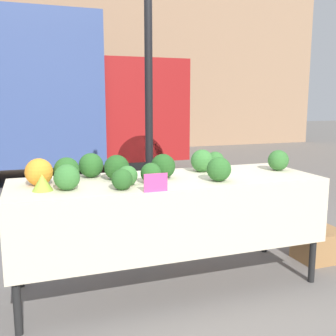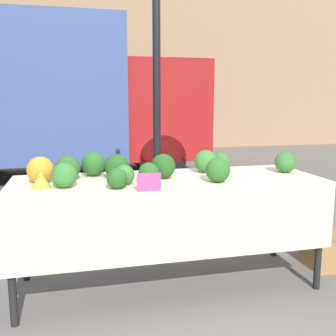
% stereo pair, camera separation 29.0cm
% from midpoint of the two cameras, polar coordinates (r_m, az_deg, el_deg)
% --- Properties ---
extents(ground_plane, '(40.00, 40.00, 0.00)m').
position_cam_midpoint_polar(ground_plane, '(3.19, -2.72, -16.51)').
color(ground_plane, slate).
extents(building_facade, '(16.00, 0.60, 6.06)m').
position_cam_midpoint_polar(building_facade, '(11.68, -15.83, 17.39)').
color(building_facade, '#9E7A5B').
rests_on(building_facade, ground_plane).
extents(tent_pole, '(0.07, 0.07, 2.73)m').
position_cam_midpoint_polar(tent_pole, '(3.55, -5.16, 8.99)').
color(tent_pole, black).
rests_on(tent_pole, ground_plane).
extents(parked_truck, '(4.80, 2.15, 2.79)m').
position_cam_midpoint_polar(parked_truck, '(7.42, -20.25, 9.68)').
color(parked_truck, '#384C84').
rests_on(parked_truck, ground_plane).
extents(market_table, '(2.28, 0.79, 0.84)m').
position_cam_midpoint_polar(market_table, '(2.88, -2.46, -3.81)').
color(market_table, beige).
rests_on(market_table, ground_plane).
extents(orange_cauliflower, '(0.19, 0.19, 0.19)m').
position_cam_midpoint_polar(orange_cauliflower, '(2.85, -21.04, -0.58)').
color(orange_cauliflower, orange).
rests_on(orange_cauliflower, market_table).
extents(romanesco_head, '(0.13, 0.13, 0.11)m').
position_cam_midpoint_polar(romanesco_head, '(2.69, -20.76, -2.03)').
color(romanesco_head, '#93B238').
rests_on(romanesco_head, market_table).
extents(broccoli_head_0, '(0.15, 0.15, 0.15)m').
position_cam_midpoint_polar(broccoli_head_0, '(2.75, -5.53, -0.77)').
color(broccoli_head_0, '#285B23').
rests_on(broccoli_head_0, market_table).
extents(broccoli_head_1, '(0.17, 0.17, 0.17)m').
position_cam_midpoint_polar(broccoli_head_1, '(2.65, -17.54, -1.33)').
color(broccoli_head_1, '#387533').
rests_on(broccoli_head_1, market_table).
extents(broccoli_head_2, '(0.18, 0.18, 0.18)m').
position_cam_midpoint_polar(broccoli_head_2, '(2.91, -3.58, 0.23)').
color(broccoli_head_2, '#23511E').
rests_on(broccoli_head_2, market_table).
extents(broccoli_head_3, '(0.18, 0.18, 0.18)m').
position_cam_midpoint_polar(broccoli_head_3, '(3.03, -13.82, 0.36)').
color(broccoli_head_3, '#285B23').
rests_on(broccoli_head_3, market_table).
extents(broccoli_head_4, '(0.14, 0.14, 0.14)m').
position_cam_midpoint_polar(broccoli_head_4, '(2.57, -9.91, -1.67)').
color(broccoli_head_4, '#285B23').
rests_on(broccoli_head_4, market_table).
extents(broccoli_head_5, '(0.17, 0.17, 0.17)m').
position_cam_midpoint_polar(broccoli_head_5, '(3.33, 13.34, 1.08)').
color(broccoli_head_5, '#336B2D').
rests_on(broccoli_head_5, market_table).
extents(broccoli_head_6, '(0.15, 0.15, 0.15)m').
position_cam_midpoint_polar(broccoli_head_6, '(3.29, 4.37, 1.06)').
color(broccoli_head_6, '#336B2D').
rests_on(broccoli_head_6, market_table).
extents(broccoli_head_7, '(0.18, 0.18, 0.18)m').
position_cam_midpoint_polar(broccoli_head_7, '(2.81, 4.49, -0.19)').
color(broccoli_head_7, '#2D6628').
rests_on(broccoli_head_7, market_table).
extents(broccoli_head_8, '(0.14, 0.14, 0.14)m').
position_cam_midpoint_polar(broccoli_head_8, '(2.69, -8.98, -1.13)').
color(broccoli_head_8, '#387533').
rests_on(broccoli_head_8, market_table).
extents(broccoli_head_9, '(0.18, 0.18, 0.18)m').
position_cam_midpoint_polar(broccoli_head_9, '(3.18, 2.36, 1.05)').
color(broccoli_head_9, '#387533').
rests_on(broccoli_head_9, market_table).
extents(broccoli_head_10, '(0.18, 0.18, 0.18)m').
position_cam_midpoint_polar(broccoli_head_10, '(2.90, -10.32, 0.05)').
color(broccoli_head_10, '#23511E').
rests_on(broccoli_head_10, market_table).
extents(broccoli_head_11, '(0.18, 0.18, 0.18)m').
position_cam_midpoint_polar(broccoli_head_11, '(2.90, -17.31, -0.29)').
color(broccoli_head_11, '#285B23').
rests_on(broccoli_head_11, market_table).
extents(price_sign, '(0.16, 0.01, 0.12)m').
position_cam_midpoint_polar(price_sign, '(2.49, -5.13, -2.17)').
color(price_sign, '#EF4793').
rests_on(price_sign, market_table).
extents(produce_crate, '(0.40, 0.32, 0.27)m').
position_cam_midpoint_polar(produce_crate, '(3.77, 19.10, -10.57)').
color(produce_crate, '#9E7042').
rests_on(produce_crate, ground_plane).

